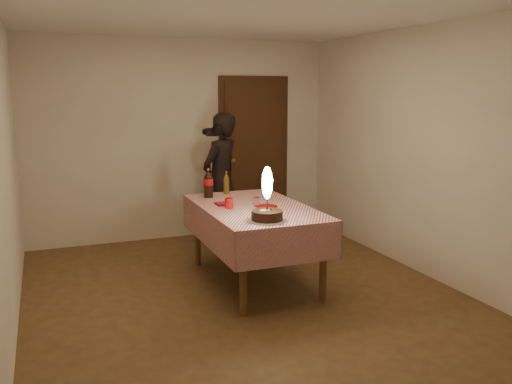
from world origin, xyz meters
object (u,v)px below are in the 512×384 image
Objects in this scene: red_cup at (229,203)px; photographer at (221,180)px; amber_bottle_left at (226,183)px; dining_table at (254,217)px; cola_bottle at (208,183)px; birthday_cake at (267,208)px; clear_cup at (257,202)px; red_plate at (266,206)px.

photographer is at bearing 75.09° from red_cup.
amber_bottle_left is 0.15× the size of photographer.
cola_bottle is (-0.29, 0.61, 0.26)m from dining_table.
photographer is at bearing 83.55° from birthday_cake.
amber_bottle_left is at bearing 73.30° from red_cup.
photographer is at bearing 86.25° from clear_cup.
photographer is (0.38, 1.44, -0.01)m from red_cup.
red_cup is 0.06× the size of photographer.
amber_bottle_left reaches higher than red_plate.
amber_bottle_left is at bearing 95.57° from clear_cup.
birthday_cake is 4.86× the size of red_cup.
amber_bottle_left is (-0.05, 0.73, 0.22)m from dining_table.
cola_bottle reaches higher than red_cup.
amber_bottle_left is at bearing 87.20° from birthday_cake.
birthday_cake is 0.29× the size of photographer.
birthday_cake reaches higher than clear_cup.
red_plate is (0.11, -0.06, 0.11)m from dining_table.
amber_bottle_left reaches higher than clear_cup.
clear_cup reaches higher than red_plate.
cola_bottle is 0.95m from photographer.
cola_bottle is (-0.03, 0.59, 0.10)m from red_cup.
photographer reaches higher than amber_bottle_left.
photographer is (0.41, 0.85, -0.11)m from cola_bottle.
photographer is (0.12, 1.45, 0.15)m from dining_table.
photographer reaches higher than dining_table.
clear_cup is 0.74m from amber_bottle_left.
birthday_cake is at bearing -81.51° from cola_bottle.
birthday_cake is at bearing -76.17° from red_cup.
cola_bottle is at bearing 120.77° from red_plate.
birthday_cake is 2.21× the size of red_plate.
birthday_cake reaches higher than red_plate.
dining_table is 0.15m from clear_cup.
red_plate reaches higher than dining_table.
clear_cup is 0.69m from cola_bottle.
dining_table is 0.77m from amber_bottle_left.
birthday_cake is 2.07m from photographer.
red_plate is 2.44× the size of clear_cup.
birthday_cake is at bearing -92.80° from amber_bottle_left.
photographer reaches higher than red_cup.
cola_bottle is at bearing 115.73° from dining_table.
birthday_cake reaches higher than dining_table.
cola_bottle reaches higher than dining_table.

